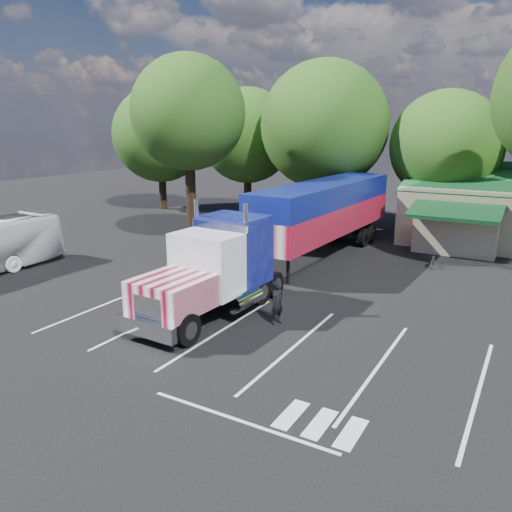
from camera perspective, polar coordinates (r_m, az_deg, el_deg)
The scene contains 9 objects.
ground at distance 25.25m, azimuth 3.62°, elevation -3.88°, with size 120.00×120.00×0.00m, color black.
tree_row_a at distance 50.04m, azimuth -10.90°, elevation 13.45°, with size 9.00×9.00×11.68m.
tree_row_b at distance 45.81m, azimuth -0.98°, elevation 13.57°, with size 8.40×8.40×11.35m.
tree_row_c at distance 40.76m, azimuth 7.82°, elevation 14.58°, with size 10.00×10.00×13.05m.
tree_row_d at distance 39.55m, azimuth 20.89°, elevation 11.66°, with size 8.00×8.00×10.60m.
tree_near_left at distance 34.63m, azimuth -7.76°, elevation 15.86°, with size 7.60×7.60×12.65m.
semi_truck at distance 28.54m, azimuth 5.30°, elevation 4.01°, with size 4.10×23.45×4.89m.
woman at distance 20.73m, azimuth 2.46°, elevation -5.35°, with size 0.68×0.44×1.86m, color black.
bicycle at distance 30.87m, azimuth 19.61°, elevation -0.49°, with size 0.53×1.52×0.80m, color black.
Camera 1 is at (10.57, -21.47, 8.03)m, focal length 35.00 mm.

